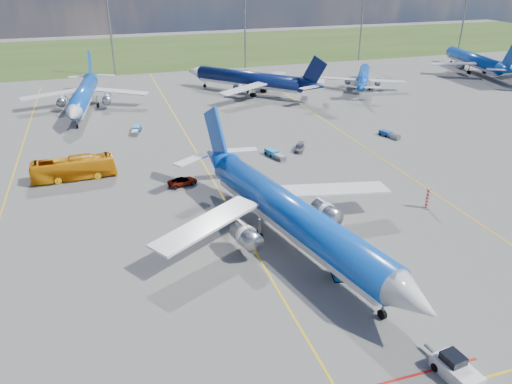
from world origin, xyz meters
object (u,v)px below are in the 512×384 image
object	(u,v)px
uld_container	(340,271)
service_car_b	(183,181)
service_car_a	(49,174)
baggage_tug_e	(389,134)
warning_post	(428,198)
bg_jet_n	(249,94)
service_car_c	(299,148)
bg_jet_ene	(472,72)
baggage_tug_w	(275,154)
bg_jet_nnw	(86,111)
baggage_tug_c	(136,130)
main_airliner	(292,246)
pushback_tug	(456,369)
apron_bus	(74,168)
bg_jet_ne	(362,87)

from	to	relation	value
uld_container	service_car_b	world-z (taller)	uld_container
service_car_a	baggage_tug_e	xyz separation A→B (m)	(61.49, 1.67, -0.26)
warning_post	bg_jet_n	world-z (taller)	bg_jet_n
service_car_c	bg_jet_ene	bearing A→B (deg)	62.87
bg_jet_ene	baggage_tug_w	xyz separation A→B (m)	(-81.25, -49.53, 0.51)
uld_container	baggage_tug_w	xyz separation A→B (m)	(5.28, 36.25, -0.24)
bg_jet_n	service_car_b	distance (m)	57.59
uld_container	service_car_c	size ratio (longest dim) A/B	0.48
baggage_tug_e	service_car_c	bearing A→B (deg)	166.20
bg_jet_nnw	service_car_a	size ratio (longest dim) A/B	9.25
warning_post	baggage_tug_e	xyz separation A→B (m)	(11.19, 28.40, -1.03)
baggage_tug_c	bg_jet_nnw	bearing A→B (deg)	130.31
service_car_a	warning_post	bearing A→B (deg)	-31.71
bg_jet_n	bg_jet_ene	world-z (taller)	bg_jet_n
baggage_tug_c	service_car_b	bearing A→B (deg)	-67.16
main_airliner	service_car_c	size ratio (longest dim) A/B	11.80
baggage_tug_w	baggage_tug_e	size ratio (longest dim) A/B	1.10
main_airliner	service_car_a	xyz separation A→B (m)	(-28.86, 30.48, 0.73)
bg_jet_n	pushback_tug	size ratio (longest dim) A/B	7.12
main_airliner	warning_post	bearing A→B (deg)	-2.88
main_airliner	pushback_tug	xyz separation A→B (m)	(5.33, -23.37, 0.78)
apron_bus	baggage_tug_w	xyz separation A→B (m)	(32.99, -0.46, -1.26)
bg_jet_n	bg_jet_ne	bearing A→B (deg)	132.30
warning_post	baggage_tug_c	size ratio (longest dim) A/B	0.60
bg_jet_n	apron_bus	distance (m)	60.58
bg_jet_ne	baggage_tug_e	bearing A→B (deg)	99.77
main_airliner	bg_jet_ne	bearing A→B (deg)	43.04
bg_jet_nnw	main_airliner	world-z (taller)	main_airliner
warning_post	apron_bus	world-z (taller)	apron_bus
bg_jet_ne	bg_jet_ene	distance (m)	42.37
bg_jet_ene	service_car_b	bearing A→B (deg)	40.12
baggage_tug_e	main_airliner	bearing A→B (deg)	-154.84
main_airliner	service_car_b	distance (m)	23.54
uld_container	apron_bus	distance (m)	46.00
bg_jet_nnw	uld_container	xyz separation A→B (m)	(25.89, -76.59, 0.76)
bg_jet_ene	uld_container	xyz separation A→B (m)	(-86.53, -85.78, 0.76)
main_airliner	baggage_tug_w	bearing A→B (deg)	61.66
bg_jet_ne	service_car_b	bearing A→B (deg)	71.70
service_car_a	baggage_tug_e	bearing A→B (deg)	-2.17
service_car_b	baggage_tug_c	bearing A→B (deg)	-4.24
bg_jet_ene	main_airliner	bearing A→B (deg)	51.50
pushback_tug	uld_container	size ratio (longest dim) A/B	3.06
pushback_tug	uld_container	xyz separation A→B (m)	(-2.67, 15.74, -0.02)
warning_post	baggage_tug_w	size ratio (longest dim) A/B	0.59
pushback_tug	uld_container	bearing A→B (deg)	91.74
warning_post	bg_jet_n	xyz separation A→B (m)	(-4.74, 69.20, -1.50)
bg_jet_ne	uld_container	world-z (taller)	bg_jet_ne
bg_jet_ne	service_car_c	world-z (taller)	bg_jet_ne
main_airliner	baggage_tug_e	xyz separation A→B (m)	(32.63, 32.15, 0.47)
bg_jet_ne	pushback_tug	xyz separation A→B (m)	(-42.25, -93.55, 0.78)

